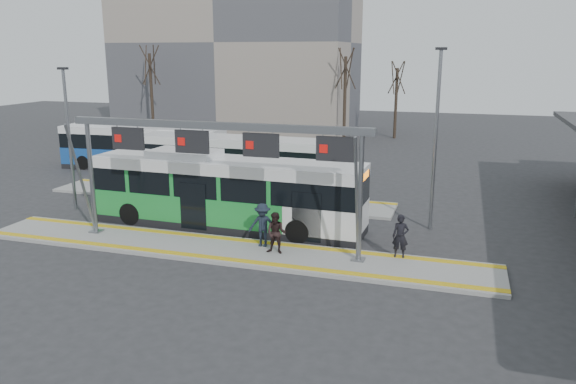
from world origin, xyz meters
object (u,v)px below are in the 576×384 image
passenger_b (276,233)px  passenger_c (263,225)px  gantry (218,148)px  passenger_a (401,236)px  hero_bus (226,193)px

passenger_b → passenger_c: size_ratio=0.92×
gantry → passenger_b: (2.53, -0.17, -3.30)m
gantry → passenger_a: bearing=6.6°
passenger_a → gantry: bearing=-175.3°
gantry → passenger_c: 3.69m
hero_bus → passenger_a: 8.66m
hero_bus → passenger_c: bearing=-41.6°
passenger_b → gantry: bearing=175.9°
gantry → passenger_c: bearing=15.5°
passenger_a → passenger_c: size_ratio=0.95×
gantry → passenger_a: 8.10m
hero_bus → passenger_c: (2.72, -2.56, -0.56)m
passenger_c → hero_bus: bearing=130.5°
passenger_c → passenger_b: bearing=-44.7°
hero_bus → passenger_b: (3.54, -3.20, -0.63)m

